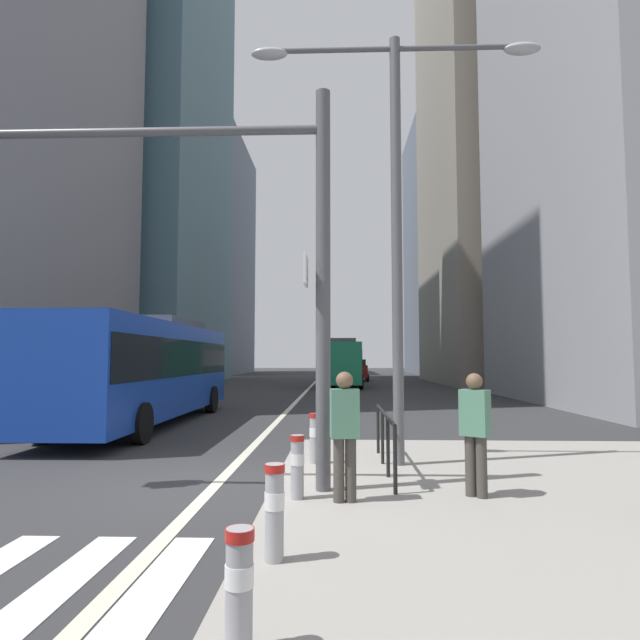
{
  "coord_description": "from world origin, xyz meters",
  "views": [
    {
      "loc": [
        2.0,
        -8.55,
        2.07
      ],
      "look_at": [
        0.69,
        29.1,
        4.79
      ],
      "focal_mm": 29.57,
      "sensor_mm": 36.0,
      "label": 1
    }
  ],
  "objects_px": {
    "bollard_front": "(239,583)",
    "bollard_right": "(297,463)",
    "bollard_left": "(274,507)",
    "pedestrian_far": "(475,428)",
    "street_lamp_post": "(396,186)",
    "city_bus_red_receding": "(344,361)",
    "sedan_white_oncoming": "(10,396)",
    "car_oncoming_mid": "(183,379)",
    "car_receding_near": "(357,370)",
    "pedestrian_walking": "(345,429)",
    "city_bus_blue_oncoming": "(147,365)",
    "traffic_signal_gantry": "(200,225)",
    "bollard_back": "(315,435)"
  },
  "relations": [
    {
      "from": "pedestrian_walking",
      "to": "city_bus_red_receding",
      "type": "bearing_deg",
      "value": 89.41
    },
    {
      "from": "street_lamp_post",
      "to": "pedestrian_walking",
      "type": "distance_m",
      "value": 4.96
    },
    {
      "from": "sedan_white_oncoming",
      "to": "bollard_front",
      "type": "bearing_deg",
      "value": -52.17
    },
    {
      "from": "city_bus_blue_oncoming",
      "to": "traffic_signal_gantry",
      "type": "relative_size",
      "value": 1.91
    },
    {
      "from": "car_oncoming_mid",
      "to": "bollard_left",
      "type": "relative_size",
      "value": 4.63
    },
    {
      "from": "city_bus_blue_oncoming",
      "to": "car_oncoming_mid",
      "type": "xyz_separation_m",
      "value": [
        -2.13,
        11.1,
        -0.85
      ]
    },
    {
      "from": "sedan_white_oncoming",
      "to": "street_lamp_post",
      "type": "height_order",
      "value": "street_lamp_post"
    },
    {
      "from": "bollard_back",
      "to": "pedestrian_far",
      "type": "xyz_separation_m",
      "value": [
        2.35,
        -2.24,
        0.44
      ]
    },
    {
      "from": "car_receding_near",
      "to": "pedestrian_far",
      "type": "distance_m",
      "value": 40.26
    },
    {
      "from": "car_oncoming_mid",
      "to": "street_lamp_post",
      "type": "height_order",
      "value": "street_lamp_post"
    },
    {
      "from": "street_lamp_post",
      "to": "bollard_back",
      "type": "relative_size",
      "value": 8.83
    },
    {
      "from": "sedan_white_oncoming",
      "to": "car_receding_near",
      "type": "distance_m",
      "value": 34.92
    },
    {
      "from": "bollard_left",
      "to": "bollard_right",
      "type": "xyz_separation_m",
      "value": [
        0.05,
        2.21,
        -0.02
      ]
    },
    {
      "from": "bollard_front",
      "to": "bollard_left",
      "type": "bearing_deg",
      "value": 88.46
    },
    {
      "from": "street_lamp_post",
      "to": "bollard_left",
      "type": "bearing_deg",
      "value": -110.46
    },
    {
      "from": "car_oncoming_mid",
      "to": "traffic_signal_gantry",
      "type": "distance_m",
      "value": 20.79
    },
    {
      "from": "street_lamp_post",
      "to": "car_receding_near",
      "type": "bearing_deg",
      "value": 89.1
    },
    {
      "from": "bollard_left",
      "to": "bollard_right",
      "type": "distance_m",
      "value": 2.21
    },
    {
      "from": "street_lamp_post",
      "to": "bollard_back",
      "type": "height_order",
      "value": "street_lamp_post"
    },
    {
      "from": "bollard_front",
      "to": "bollard_right",
      "type": "height_order",
      "value": "bollard_right"
    },
    {
      "from": "bollard_right",
      "to": "pedestrian_walking",
      "type": "bearing_deg",
      "value": -11.62
    },
    {
      "from": "car_receding_near",
      "to": "pedestrian_walking",
      "type": "bearing_deg",
      "value": -92.26
    },
    {
      "from": "bollard_left",
      "to": "pedestrian_far",
      "type": "bearing_deg",
      "value": 43.53
    },
    {
      "from": "traffic_signal_gantry",
      "to": "sedan_white_oncoming",
      "type": "bearing_deg",
      "value": 136.34
    },
    {
      "from": "car_oncoming_mid",
      "to": "bollard_left",
      "type": "bearing_deg",
      "value": -71.4
    },
    {
      "from": "street_lamp_post",
      "to": "bollard_right",
      "type": "xyz_separation_m",
      "value": [
        -1.66,
        -2.35,
        -4.65
      ]
    },
    {
      "from": "bollard_front",
      "to": "pedestrian_walking",
      "type": "distance_m",
      "value": 3.75
    },
    {
      "from": "street_lamp_post",
      "to": "bollard_left",
      "type": "distance_m",
      "value": 6.72
    },
    {
      "from": "bollard_left",
      "to": "bollard_back",
      "type": "bearing_deg",
      "value": 87.83
    },
    {
      "from": "city_bus_red_receding",
      "to": "car_oncoming_mid",
      "type": "distance_m",
      "value": 14.14
    },
    {
      "from": "street_lamp_post",
      "to": "city_bus_blue_oncoming",
      "type": "bearing_deg",
      "value": 136.74
    },
    {
      "from": "bollard_back",
      "to": "pedestrian_walking",
      "type": "xyz_separation_m",
      "value": [
        0.52,
        -2.56,
        0.46
      ]
    },
    {
      "from": "car_oncoming_mid",
      "to": "bollard_front",
      "type": "bearing_deg",
      "value": -72.64
    },
    {
      "from": "bollard_right",
      "to": "pedestrian_far",
      "type": "xyz_separation_m",
      "value": [
        2.48,
        0.19,
        0.47
      ]
    },
    {
      "from": "sedan_white_oncoming",
      "to": "car_oncoming_mid",
      "type": "bearing_deg",
      "value": 85.05
    },
    {
      "from": "sedan_white_oncoming",
      "to": "bollard_right",
      "type": "xyz_separation_m",
      "value": [
        8.67,
        -7.28,
        -0.36
      ]
    },
    {
      "from": "car_receding_near",
      "to": "pedestrian_walking",
      "type": "xyz_separation_m",
      "value": [
        -1.6,
        -40.58,
        0.13
      ]
    },
    {
      "from": "city_bus_red_receding",
      "to": "bollard_left",
      "type": "distance_m",
      "value": 33.6
    },
    {
      "from": "car_receding_near",
      "to": "bollard_back",
      "type": "distance_m",
      "value": 38.08
    },
    {
      "from": "bollard_left",
      "to": "pedestrian_walking",
      "type": "height_order",
      "value": "pedestrian_walking"
    },
    {
      "from": "traffic_signal_gantry",
      "to": "pedestrian_walking",
      "type": "distance_m",
      "value": 3.73
    },
    {
      "from": "bollard_right",
      "to": "pedestrian_far",
      "type": "relative_size",
      "value": 0.5
    },
    {
      "from": "pedestrian_far",
      "to": "traffic_signal_gantry",
      "type": "bearing_deg",
      "value": 176.04
    },
    {
      "from": "street_lamp_post",
      "to": "pedestrian_far",
      "type": "height_order",
      "value": "street_lamp_post"
    },
    {
      "from": "sedan_white_oncoming",
      "to": "car_oncoming_mid",
      "type": "height_order",
      "value": "same"
    },
    {
      "from": "city_bus_red_receding",
      "to": "bollard_back",
      "type": "distance_m",
      "value": 28.97
    },
    {
      "from": "bollard_front",
      "to": "bollard_left",
      "type": "height_order",
      "value": "bollard_left"
    },
    {
      "from": "city_bus_red_receding",
      "to": "bollard_back",
      "type": "bearing_deg",
      "value": -91.67
    },
    {
      "from": "car_oncoming_mid",
      "to": "city_bus_red_receding",
      "type": "bearing_deg",
      "value": 52.81
    },
    {
      "from": "traffic_signal_gantry",
      "to": "bollard_front",
      "type": "bearing_deg",
      "value": -71.23
    }
  ]
}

